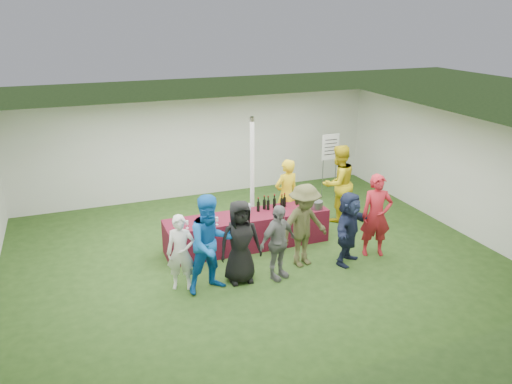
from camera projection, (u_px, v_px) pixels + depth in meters
name	position (u px, v px, depth m)	size (l,w,h in m)	color
ground	(250.00, 254.00, 10.68)	(60.00, 60.00, 0.00)	#284719
tent	(252.00, 175.00, 11.44)	(10.00, 10.00, 10.00)	white
serving_table	(247.00, 231.00, 10.89)	(3.60, 0.80, 0.75)	maroon
wine_bottles	(272.00, 204.00, 11.06)	(0.72, 0.14, 0.32)	black
wine_glasses	(228.00, 218.00, 10.32)	(2.68, 0.14, 0.16)	silver
water_bottle	(249.00, 209.00, 10.82)	(0.07, 0.07, 0.23)	silver
bar_towel	(307.00, 205.00, 11.30)	(0.25, 0.18, 0.03)	white
dump_bucket	(317.00, 205.00, 11.06)	(0.27, 0.27, 0.18)	slate
wine_list_sign	(330.00, 152.00, 13.49)	(0.50, 0.03, 1.80)	slate
staff_pourer	(286.00, 195.00, 11.59)	(0.63, 0.41, 1.73)	gold
staff_back	(338.00, 183.00, 12.12)	(0.93, 0.72, 1.90)	gold
customer_0	(181.00, 253.00, 9.13)	(0.53, 0.35, 1.45)	silver
customer_1	(211.00, 244.00, 9.00)	(0.91, 0.71, 1.87)	#1059B0
customer_2	(240.00, 242.00, 9.34)	(0.80, 0.52, 1.64)	black
customer_3	(278.00, 242.00, 9.47)	(0.88, 0.37, 1.50)	slate
customer_4	(304.00, 226.00, 9.93)	(1.12, 0.64, 1.73)	#484726
customer_5	(349.00, 228.00, 10.06)	(1.42, 0.45, 1.54)	#1A223C
customer_6	(376.00, 216.00, 10.37)	(0.65, 0.42, 1.77)	#A41A24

